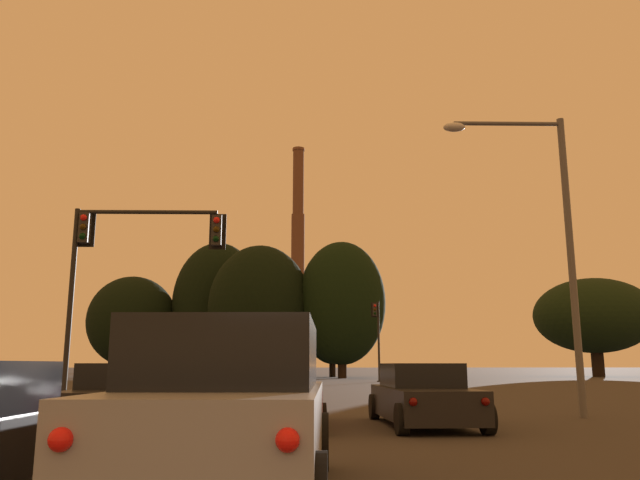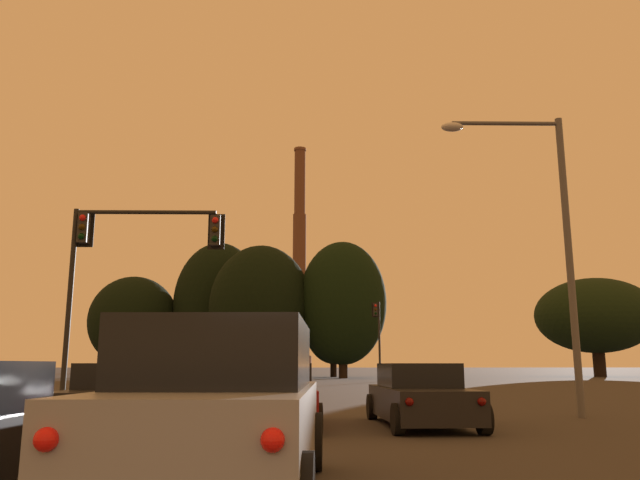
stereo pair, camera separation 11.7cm
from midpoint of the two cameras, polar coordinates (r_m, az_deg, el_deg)
name	(u,v)px [view 2 (the right image)]	position (r m, az deg, el deg)	size (l,w,h in m)	color
suv_center_lane_second	(221,412)	(6.99, -8.52, -15.31)	(2.26, 4.96, 1.86)	gray
sedan_right_lane_front	(420,396)	(15.19, 9.34, -13.93)	(2.16, 4.77, 1.43)	black
sedan_center_lane_front	(275,396)	(14.99, -3.88, -14.09)	(2.14, 4.76, 1.43)	maroon
sedan_left_lane_front	(120,398)	(15.00, -17.56, -13.60)	(1.98, 4.71, 1.43)	black
traffic_light_overhead_left	(122,255)	(22.17, -17.55, -1.28)	(5.28, 0.50, 6.64)	black
traffic_light_far_right	(378,329)	(52.80, 5.36, -8.11)	(0.78, 0.50, 6.59)	black
street_lamp	(547,226)	(18.79, 20.18, 1.19)	(3.56, 0.36, 8.47)	#56565B
smokestack	(299,280)	(166.56, -1.89, -3.64)	(6.65, 6.65, 60.42)	#523427
treeline_far_left	(133,321)	(75.63, -16.68, -7.12)	(10.16, 9.14, 11.47)	black
treeline_right_mid	(595,316)	(81.18, 23.90, -6.34)	(13.97, 12.57, 11.52)	black
treeline_center_right	(261,308)	(67.04, -5.40, -6.20)	(10.94, 9.85, 14.04)	black
treeline_center_left	(333,316)	(72.85, 1.27, -6.99)	(7.35, 6.61, 12.37)	black
treeline_far_right	(218,305)	(73.84, -9.24, -5.93)	(10.38, 9.34, 15.52)	black
treeline_left_mid	(343,303)	(66.35, 2.14, -5.74)	(9.26, 8.33, 14.37)	black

